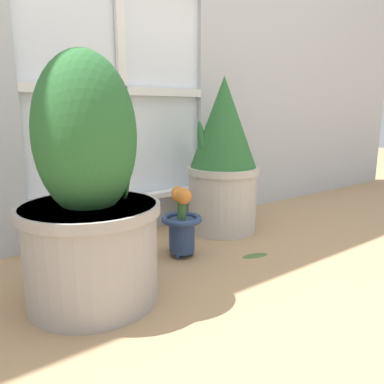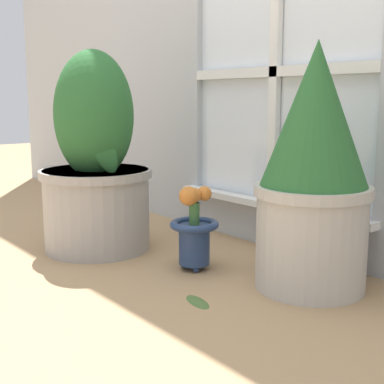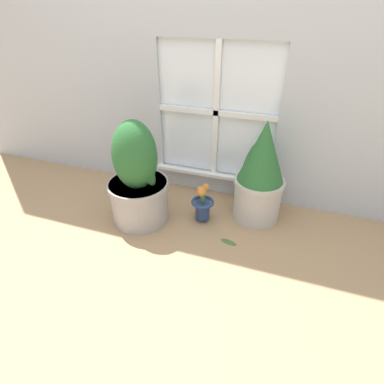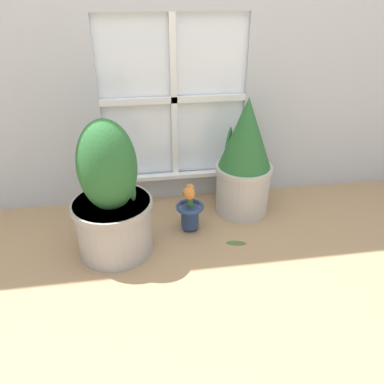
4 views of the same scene
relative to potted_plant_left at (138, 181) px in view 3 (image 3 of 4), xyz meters
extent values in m
plane|color=tan|center=(0.37, -0.12, -0.30)|extent=(10.00, 10.00, 0.00)
cube|color=#B2B7BC|center=(-0.94, 0.53, 0.95)|extent=(1.78, 0.05, 2.50)
cube|color=#B2B7BC|center=(0.37, 0.53, -0.21)|extent=(0.83, 0.05, 0.17)
cube|color=white|center=(0.37, 0.54, 0.33)|extent=(0.83, 0.02, 0.91)
cube|color=white|center=(0.37, 0.51, 0.33)|extent=(0.04, 0.02, 0.91)
cube|color=white|center=(0.37, 0.51, 0.33)|extent=(0.83, 0.02, 0.04)
cube|color=white|center=(0.37, 0.48, -0.14)|extent=(0.89, 0.06, 0.02)
cylinder|color=#9E9993|center=(0.00, 0.00, -0.15)|extent=(0.37, 0.37, 0.29)
cylinder|color=#9E9993|center=(0.00, 0.00, -0.02)|extent=(0.40, 0.40, 0.03)
cylinder|color=#38281E|center=(0.00, 0.00, -0.01)|extent=(0.34, 0.34, 0.01)
ellipsoid|color=#28602D|center=(0.00, 0.00, 0.18)|extent=(0.28, 0.28, 0.45)
ellipsoid|color=#28602D|center=(0.10, -0.03, 0.10)|extent=(0.08, 0.16, 0.24)
cylinder|color=#B7B2A8|center=(0.74, 0.28, -0.15)|extent=(0.31, 0.31, 0.30)
cylinder|color=#B7B2A8|center=(0.74, 0.28, -0.01)|extent=(0.33, 0.33, 0.03)
cylinder|color=#38281E|center=(0.74, 0.28, 0.00)|extent=(0.29, 0.29, 0.01)
cone|color=#28602D|center=(0.74, 0.28, 0.20)|extent=(0.30, 0.30, 0.40)
ellipsoid|color=#28602D|center=(0.65, 0.32, 0.10)|extent=(0.11, 0.19, 0.25)
sphere|color=navy|center=(0.40, 0.16, -0.29)|extent=(0.02, 0.02, 0.02)
sphere|color=navy|center=(0.37, 0.11, -0.29)|extent=(0.02, 0.02, 0.02)
sphere|color=navy|center=(0.43, 0.11, -0.29)|extent=(0.02, 0.02, 0.02)
cylinder|color=navy|center=(0.40, 0.12, -0.22)|extent=(0.10, 0.10, 0.13)
torus|color=navy|center=(0.40, 0.12, -0.15)|extent=(0.16, 0.16, 0.02)
cylinder|color=#386633|center=(0.40, 0.12, -0.12)|extent=(0.03, 0.03, 0.07)
sphere|color=orange|center=(0.40, 0.12, -0.06)|extent=(0.05, 0.05, 0.05)
sphere|color=orange|center=(0.41, 0.16, -0.06)|extent=(0.05, 0.05, 0.05)
sphere|color=orange|center=(0.38, 0.13, -0.06)|extent=(0.04, 0.04, 0.04)
sphere|color=orange|center=(0.40, 0.10, -0.06)|extent=(0.06, 0.06, 0.06)
ellipsoid|color=#476633|center=(0.63, -0.05, -0.29)|extent=(0.12, 0.07, 0.01)
camera|label=1|loc=(-0.38, -0.98, 0.25)|focal=35.00mm
camera|label=2|loc=(1.67, -0.91, 0.24)|focal=50.00mm
camera|label=3|loc=(0.87, -1.46, 0.97)|focal=28.00mm
camera|label=4|loc=(0.15, -1.59, 0.93)|focal=35.00mm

